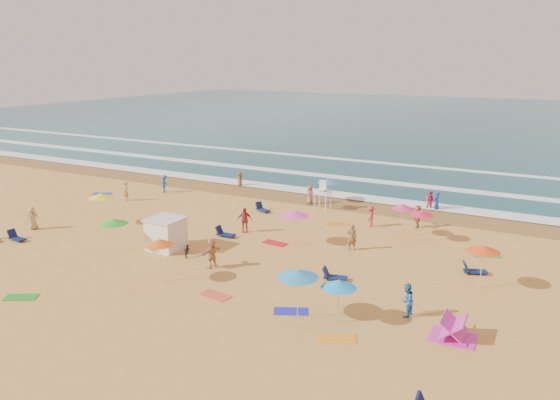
% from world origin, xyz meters
% --- Properties ---
extents(ground, '(220.00, 220.00, 0.00)m').
position_xyz_m(ground, '(0.00, 0.00, 0.00)').
color(ground, gold).
rests_on(ground, ground).
extents(ocean, '(220.00, 140.00, 0.18)m').
position_xyz_m(ocean, '(0.00, 84.00, 0.00)').
color(ocean, '#0C4756').
rests_on(ocean, ground).
extents(wet_sand, '(220.00, 220.00, 0.00)m').
position_xyz_m(wet_sand, '(0.00, 12.50, 0.01)').
color(wet_sand, olive).
rests_on(wet_sand, ground).
extents(surf_foam, '(200.00, 18.70, 0.05)m').
position_xyz_m(surf_foam, '(0.00, 21.32, 0.10)').
color(surf_foam, white).
rests_on(surf_foam, ground).
extents(cabana, '(2.00, 2.00, 2.00)m').
position_xyz_m(cabana, '(-4.56, -3.73, 1.00)').
color(cabana, white).
rests_on(cabana, ground).
extents(cabana_roof, '(2.20, 2.20, 0.12)m').
position_xyz_m(cabana_roof, '(-4.56, -3.73, 2.06)').
color(cabana_roof, silver).
rests_on(cabana_roof, cabana).
extents(bicycle, '(1.27, 1.60, 0.81)m').
position_xyz_m(bicycle, '(-2.66, -4.03, 0.41)').
color(bicycle, black).
rests_on(bicycle, ground).
extents(lifeguard_stand, '(1.20, 1.20, 2.10)m').
position_xyz_m(lifeguard_stand, '(0.51, 10.05, 1.05)').
color(lifeguard_stand, white).
rests_on(lifeguard_stand, ground).
extents(beach_umbrellas, '(63.97, 29.66, 0.80)m').
position_xyz_m(beach_umbrellas, '(2.71, -1.43, 2.12)').
color(beach_umbrellas, '#3877FF').
rests_on(beach_umbrellas, ground).
extents(loungers, '(42.46, 20.78, 0.34)m').
position_xyz_m(loungers, '(3.08, -2.49, 0.17)').
color(loungers, '#0F184B').
rests_on(loungers, ground).
extents(towels, '(56.56, 23.06, 0.03)m').
position_xyz_m(towels, '(0.95, -2.54, 0.01)').
color(towels, '#E71C4E').
rests_on(towels, ground).
extents(beachgoers, '(35.70, 22.40, 2.08)m').
position_xyz_m(beachgoers, '(1.67, 5.92, 0.79)').
color(beachgoers, tan).
rests_on(beachgoers, ground).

